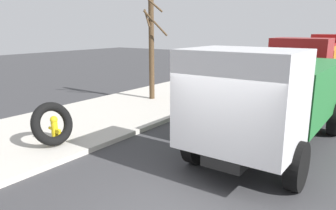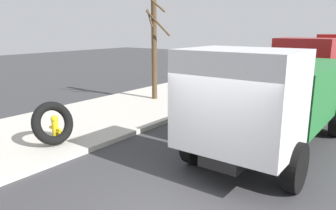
# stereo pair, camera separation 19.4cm
# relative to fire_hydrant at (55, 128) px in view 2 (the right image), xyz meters

# --- Properties ---
(sidewalk_curb) EXTENTS (36.00, 5.00, 0.15)m
(sidewalk_curb) POSITION_rel_fire_hydrant_xyz_m (-0.94, 1.28, -0.50)
(sidewalk_curb) COLOR #BCB7AD
(sidewalk_curb) RESTS_ON ground
(fire_hydrant) EXTENTS (0.22, 0.49, 0.80)m
(fire_hydrant) POSITION_rel_fire_hydrant_xyz_m (0.00, 0.00, 0.00)
(fire_hydrant) COLOR yellow
(fire_hydrant) RESTS_ON sidewalk_curb
(loose_tire) EXTENTS (1.30, 0.73, 1.28)m
(loose_tire) POSITION_rel_fire_hydrant_xyz_m (-0.19, -0.18, 0.21)
(loose_tire) COLOR black
(loose_tire) RESTS_ON sidewalk_curb
(dump_truck_green) EXTENTS (7.01, 2.81, 3.00)m
(dump_truck_green) POSITION_rel_fire_hydrant_xyz_m (3.53, -5.24, 1.04)
(dump_truck_green) COLOR #237033
(dump_truck_green) RESTS_ON ground
(dump_truck_orange) EXTENTS (7.06, 2.95, 3.00)m
(dump_truck_orange) POSITION_rel_fire_hydrant_xyz_m (12.92, -4.11, 1.04)
(dump_truck_orange) COLOR orange
(dump_truck_orange) RESTS_ON ground
(dump_truck_red) EXTENTS (7.02, 2.84, 3.00)m
(dump_truck_red) POSITION_rel_fire_hydrant_xyz_m (20.10, -3.46, 1.04)
(dump_truck_red) COLOR red
(dump_truck_red) RESTS_ON ground
(bare_tree) EXTENTS (1.03, 1.12, 4.81)m
(bare_tree) POSITION_rel_fire_hydrant_xyz_m (6.45, 1.45, 2.09)
(bare_tree) COLOR #4C3823
(bare_tree) RESTS_ON sidewalk_curb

